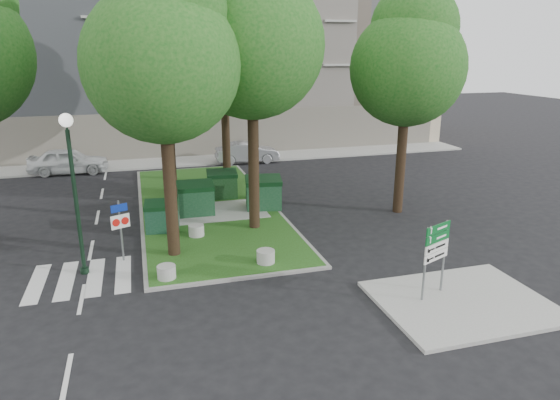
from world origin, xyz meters
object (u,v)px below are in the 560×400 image
object	(u,v)px
dumpster_b	(196,199)
bollard_left	(166,272)
tree_median_far	(224,28)
tree_median_near_right	(253,30)
tree_median_near_left	(163,49)
litter_bin	(251,197)
directional_sign	(436,248)
car_white	(68,161)
dumpster_c	(222,184)
tree_median_mid	(166,57)
street_lamp	(73,176)
tree_street_right	(409,57)
car_silver	(247,152)
dumpster_a	(162,216)
bollard_mid	(196,230)
dumpster_d	(264,193)
bollard_right	(266,256)
traffic_sign_pole	(120,222)

from	to	relation	value
dumpster_b	bollard_left	size ratio (longest dim) A/B	2.71
tree_median_far	tree_median_near_right	bearing A→B (deg)	-91.53
tree_median_near_left	litter_bin	world-z (taller)	tree_median_near_left
litter_bin	directional_sign	world-z (taller)	directional_sign
car_white	tree_median_far	bearing A→B (deg)	-116.36
dumpster_c	directional_sign	distance (m)	12.94
tree_median_mid	tree_median_far	xyz separation A→B (m)	(3.20, 3.00, 1.34)
bollard_left	directional_sign	xyz separation A→B (m)	(7.70, -3.44, 1.31)
street_lamp	car_white	xyz separation A→B (m)	(-2.06, 15.37, -2.62)
tree_median_near_left	dumpster_b	size ratio (longest dim) A/B	6.42
tree_street_right	directional_sign	world-z (taller)	tree_street_right
tree_street_right	car_silver	bearing A→B (deg)	110.65
dumpster_a	street_lamp	distance (m)	5.01
dumpster_b	car_white	world-z (taller)	dumpster_b
directional_sign	litter_bin	bearing A→B (deg)	83.69
tree_median_far	car_white	world-z (taller)	tree_median_far
tree_street_right	directional_sign	distance (m)	10.16
litter_bin	street_lamp	bearing A→B (deg)	-141.16
street_lamp	tree_street_right	bearing A→B (deg)	12.92
bollard_mid	litter_bin	world-z (taller)	litter_bin
bollard_left	tree_median_mid	bearing A→B (deg)	83.38
tree_median_near_right	dumpster_d	bearing A→B (deg)	68.51
dumpster_b	dumpster_a	bearing A→B (deg)	-130.72
tree_median_mid	street_lamp	world-z (taller)	tree_median_mid
dumpster_a	tree_median_near_right	bearing A→B (deg)	-1.45
tree_median_near_left	tree_median_mid	distance (m)	6.53
tree_median_mid	dumpster_d	size ratio (longest dim) A/B	5.49
bollard_left	car_silver	bearing A→B (deg)	69.03
dumpster_b	directional_sign	bearing A→B (deg)	-57.65
car_white	dumpster_c	bearing A→B (deg)	-130.91
dumpster_c	tree_median_near_right	bearing A→B (deg)	-76.58
dumpster_a	bollard_mid	distance (m)	1.64
tree_street_right	litter_bin	world-z (taller)	tree_street_right
tree_median_near_left	tree_median_near_right	size ratio (longest dim) A/B	0.92
directional_sign	tree_median_near_left	bearing A→B (deg)	119.40
tree_median_mid	dumpster_a	size ratio (longest dim) A/B	6.82
tree_street_right	bollard_right	world-z (taller)	tree_street_right
dumpster_c	bollard_right	world-z (taller)	dumpster_c
bollard_right	tree_median_near_left	bearing A→B (deg)	149.12
tree_median_mid	car_silver	world-z (taller)	tree_median_mid
tree_median_mid	dumpster_d	distance (m)	7.59
tree_street_right	traffic_sign_pole	xyz separation A→B (m)	(-12.38, -2.41, -5.53)
tree_median_near_right	tree_median_far	world-z (taller)	tree_median_far
litter_bin	car_silver	world-z (taller)	car_silver
tree_median_mid	bollard_right	distance (m)	10.87
tree_median_near_left	street_lamp	xyz separation A→B (m)	(-3.15, -0.63, -3.91)
street_lamp	car_silver	bearing A→B (deg)	59.35
traffic_sign_pole	bollard_right	bearing A→B (deg)	-44.74
car_silver	dumpster_a	bearing A→B (deg)	154.61
dumpster_c	car_silver	xyz separation A→B (m)	(3.05, 8.00, -0.10)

